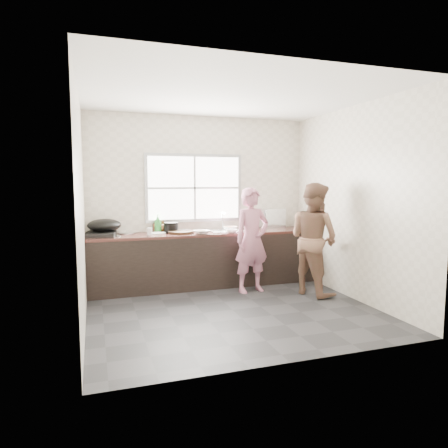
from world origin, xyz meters
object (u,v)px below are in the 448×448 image
object	(u,v)px
bowl_crabs	(230,229)
pot_lid_right	(127,233)
burner	(101,234)
bottle_brown_tall	(156,226)
glass_jar	(149,231)
bottle_brown_short	(163,227)
woman	(252,244)
cutting_board	(181,232)
pot_lid_left	(113,236)
bottle_green	(158,223)
bowl_mince	(202,232)
bowl_held	(231,231)
person_side	(313,239)
black_pot	(171,227)
dish_rack	(270,218)
wok	(104,225)
plate_food	(158,233)

from	to	relation	value
bowl_crabs	pot_lid_right	size ratio (longest dim) A/B	0.68
burner	bottle_brown_tall	bearing A→B (deg)	15.07
glass_jar	burner	size ratio (longest dim) A/B	0.26
bottle_brown_tall	bottle_brown_short	xyz separation A→B (m)	(0.12, 0.00, -0.01)
burner	woman	bearing A→B (deg)	-14.58
cutting_board	pot_lid_left	size ratio (longest dim) A/B	1.74
bottle_green	woman	bearing A→B (deg)	-30.16
bowl_mince	glass_jar	world-z (taller)	glass_jar
cutting_board	burner	size ratio (longest dim) A/B	0.94
bowl_mince	bowl_held	xyz separation A→B (m)	(0.48, -0.00, 0.00)
person_side	black_pot	xyz separation A→B (m)	(-1.91, 1.05, 0.12)
bottle_brown_tall	dish_rack	xyz separation A→B (m)	(1.98, 0.00, 0.08)
cutting_board	black_pot	distance (m)	0.21
black_pot	burner	xyz separation A→B (m)	(-1.06, -0.11, -0.05)
cutting_board	bottle_brown_short	bearing A→B (deg)	130.62
wok	bowl_crabs	bearing A→B (deg)	-1.10
plate_food	pot_lid_right	world-z (taller)	plate_food
wok	dish_rack	distance (m)	2.75
plate_food	burner	bearing A→B (deg)	-178.93
bottle_brown_short	plate_food	bearing A→B (deg)	-118.76
bowl_mince	burner	size ratio (longest dim) A/B	0.58
black_pot	dish_rack	size ratio (longest dim) A/B	0.50
black_pot	burner	world-z (taller)	black_pot
cutting_board	black_pot	world-z (taller)	black_pot
bottle_green	pot_lid_right	size ratio (longest dim) A/B	1.10
person_side	black_pot	size ratio (longest dim) A/B	7.40
bottle_brown_tall	pot_lid_right	size ratio (longest dim) A/B	0.68
person_side	pot_lid_right	bearing A→B (deg)	46.94
person_side	bottle_brown_short	xyz separation A→B (m)	(-2.02, 1.17, 0.12)
plate_food	burner	xyz separation A→B (m)	(-0.84, -0.02, 0.02)
plate_food	bottle_green	world-z (taller)	bottle_green
bowl_crabs	bowl_held	world-z (taller)	bowl_held
glass_jar	bottle_brown_short	bearing A→B (deg)	50.32
bowl_crabs	wok	bearing A→B (deg)	178.90
black_pot	bottle_brown_short	bearing A→B (deg)	133.32
woman	bottle_green	bearing A→B (deg)	139.83
bowl_held	dish_rack	world-z (taller)	dish_rack
bowl_crabs	pot_lid_left	xyz separation A→B (m)	(-1.85, -0.15, -0.02)
bottle_green	bowl_held	bearing A→B (deg)	-20.56
glass_jar	burner	world-z (taller)	glass_jar
person_side	black_pot	distance (m)	2.18
person_side	bowl_held	size ratio (longest dim) A/B	7.48
bowl_mince	dish_rack	bearing A→B (deg)	18.06
bottle_green	glass_jar	size ratio (longest dim) A/B	2.68
pot_lid_right	wok	bearing A→B (deg)	-157.68
bottle_green	plate_food	bearing A→B (deg)	-98.83
person_side	pot_lid_left	distance (m)	2.92
plate_food	bottle_brown_short	distance (m)	0.25
woman	dish_rack	world-z (taller)	woman
person_side	plate_food	world-z (taller)	person_side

